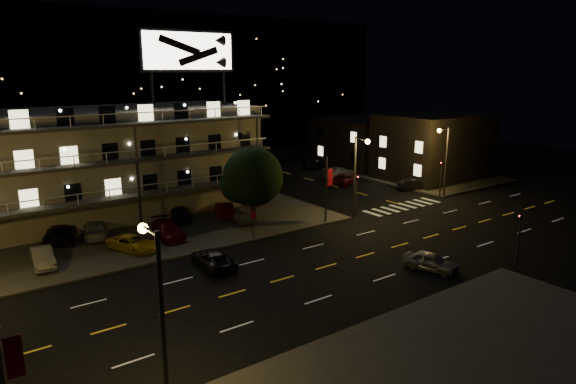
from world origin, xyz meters
TOP-DOWN VIEW (x-y plane):
  - ground at (0.00, 0.00)m, footprint 140.00×140.00m
  - curb_nw at (-14.00, 20.00)m, footprint 44.00×24.00m
  - curb_ne at (30.00, 20.00)m, footprint 16.00×24.00m
  - motel at (-9.94, 23.88)m, footprint 28.00×13.80m
  - side_bldg_front at (29.99, 16.00)m, footprint 14.06×10.00m
  - side_bldg_back at (29.99, 28.00)m, footprint 14.06×12.00m
  - hill_backdrop at (-5.94, 68.78)m, footprint 120.00×25.00m
  - streetlight_nc at (8.50, 7.94)m, footprint 0.44×1.92m
  - streetlight_ne at (22.14, 8.30)m, footprint 1.92×0.44m
  - streetlight_s at (-18.00, -7.94)m, footprint 0.44×1.92m
  - signal_nw at (9.00, 8.50)m, footprint 0.20×0.27m
  - signal_sw at (9.00, -8.50)m, footprint 0.20×0.27m
  - signal_ne at (22.00, 8.50)m, footprint 0.27×0.20m
  - banner_north at (5.09, 8.40)m, footprint 0.83×0.16m
  - stop_sign at (-3.00, 8.57)m, footprint 0.91×0.11m
  - tree at (-0.85, 12.00)m, footprint 5.75×5.54m
  - lot_car_1 at (-19.04, 12.06)m, footprint 1.71×4.16m
  - lot_car_2 at (-12.53, 11.43)m, footprint 3.70×4.84m
  - lot_car_3 at (-8.92, 12.80)m, footprint 2.49×5.03m
  - lot_car_4 at (-1.42, 13.17)m, footprint 1.85×3.89m
  - lot_car_6 at (-16.64, 17.21)m, footprint 3.78×5.63m
  - lot_car_7 at (-13.95, 16.57)m, footprint 3.03×5.17m
  - lot_car_8 at (-5.87, 17.12)m, footprint 2.51×4.38m
  - lot_car_9 at (-1.82, 15.71)m, footprint 2.94×4.56m
  - side_car_0 at (22.51, 12.66)m, footprint 4.20×2.82m
  - side_car_1 at (17.91, 19.98)m, footprint 5.37×3.85m
  - side_car_2 at (19.97, 23.28)m, footprint 5.07×2.31m
  - side_car_3 at (21.30, 30.20)m, footprint 3.95×1.98m
  - road_car_east at (3.69, -5.01)m, footprint 2.69×4.24m
  - road_car_west at (-8.84, 4.84)m, footprint 2.57×4.87m

SIDE VIEW (x-z plane):
  - ground at x=0.00m, z-range 0.00..0.00m
  - curb_nw at x=-14.00m, z-range 0.00..0.15m
  - curb_ne at x=30.00m, z-range 0.00..0.15m
  - side_car_3 at x=21.30m, z-range 0.00..1.29m
  - road_car_west at x=-8.84m, z-range 0.00..1.30m
  - side_car_0 at x=22.51m, z-range 0.00..1.31m
  - road_car_east at x=3.69m, z-range 0.00..1.34m
  - side_car_1 at x=17.91m, z-range 0.00..1.36m
  - side_car_2 at x=19.97m, z-range 0.00..1.44m
  - lot_car_2 at x=-12.53m, z-range 0.15..1.37m
  - lot_car_4 at x=-1.42m, z-range 0.15..1.43m
  - lot_car_1 at x=-19.04m, z-range 0.15..1.49m
  - lot_car_8 at x=-5.87m, z-range 0.15..1.55m
  - lot_car_3 at x=-8.92m, z-range 0.15..1.55m
  - lot_car_7 at x=-13.95m, z-range 0.15..1.56m
  - lot_car_9 at x=-1.82m, z-range 0.15..1.57m
  - lot_car_6 at x=-16.64m, z-range 0.15..1.58m
  - stop_sign at x=-3.00m, z-range 0.41..3.01m
  - signal_nw at x=9.00m, z-range 0.27..4.87m
  - signal_sw at x=9.00m, z-range 0.27..4.87m
  - signal_ne at x=22.00m, z-range 0.27..4.87m
  - banner_north at x=5.09m, z-range 0.23..6.63m
  - side_bldg_back at x=29.99m, z-range 0.00..7.00m
  - side_bldg_front at x=29.99m, z-range 0.00..8.50m
  - tree at x=-0.85m, z-range 0.83..8.07m
  - streetlight_nc at x=8.50m, z-range 0.96..8.96m
  - streetlight_ne at x=22.14m, z-range 0.96..8.96m
  - streetlight_s at x=-18.00m, z-range 0.96..8.96m
  - motel at x=-9.94m, z-range -3.71..14.39m
  - hill_backdrop at x=-5.94m, z-range -0.45..23.55m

